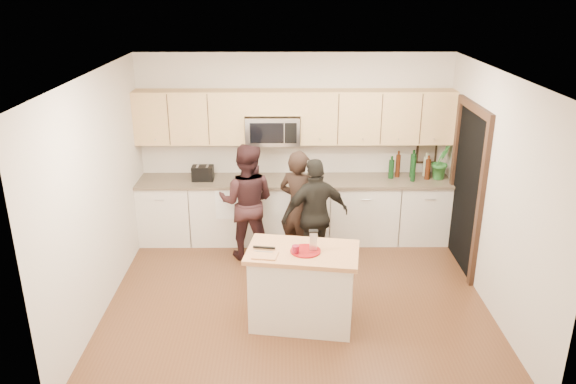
{
  "coord_description": "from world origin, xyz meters",
  "views": [
    {
      "loc": [
        -0.15,
        -5.95,
        3.62
      ],
      "look_at": [
        -0.1,
        0.35,
        1.25
      ],
      "focal_mm": 35.0,
      "sensor_mm": 36.0,
      "label": 1
    }
  ],
  "objects_px": {
    "woman_center": "(247,202)",
    "woman_right": "(316,215)",
    "woman_left": "(298,207)",
    "island": "(302,286)",
    "toaster": "(203,173)"
  },
  "relations": [
    {
      "from": "woman_right",
      "to": "woman_center",
      "type": "bearing_deg",
      "value": -39.77
    },
    {
      "from": "woman_left",
      "to": "woman_right",
      "type": "height_order",
      "value": "woman_left"
    },
    {
      "from": "woman_left",
      "to": "woman_right",
      "type": "bearing_deg",
      "value": 163.13
    },
    {
      "from": "woman_left",
      "to": "woman_right",
      "type": "relative_size",
      "value": 1.03
    },
    {
      "from": "toaster",
      "to": "island",
      "type": "bearing_deg",
      "value": -57.93
    },
    {
      "from": "island",
      "to": "woman_center",
      "type": "relative_size",
      "value": 0.79
    },
    {
      "from": "woman_left",
      "to": "woman_center",
      "type": "xyz_separation_m",
      "value": [
        -0.7,
        0.12,
        0.03
      ]
    },
    {
      "from": "woman_center",
      "to": "woman_right",
      "type": "height_order",
      "value": "woman_center"
    },
    {
      "from": "woman_left",
      "to": "woman_center",
      "type": "relative_size",
      "value": 0.97
    },
    {
      "from": "woman_left",
      "to": "woman_right",
      "type": "xyz_separation_m",
      "value": [
        0.22,
        -0.25,
        -0.02
      ]
    },
    {
      "from": "island",
      "to": "woman_left",
      "type": "bearing_deg",
      "value": 99.05
    },
    {
      "from": "island",
      "to": "woman_right",
      "type": "bearing_deg",
      "value": 89.32
    },
    {
      "from": "toaster",
      "to": "woman_right",
      "type": "height_order",
      "value": "woman_right"
    },
    {
      "from": "woman_left",
      "to": "woman_center",
      "type": "bearing_deg",
      "value": 21.78
    },
    {
      "from": "island",
      "to": "woman_left",
      "type": "height_order",
      "value": "woman_left"
    }
  ]
}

